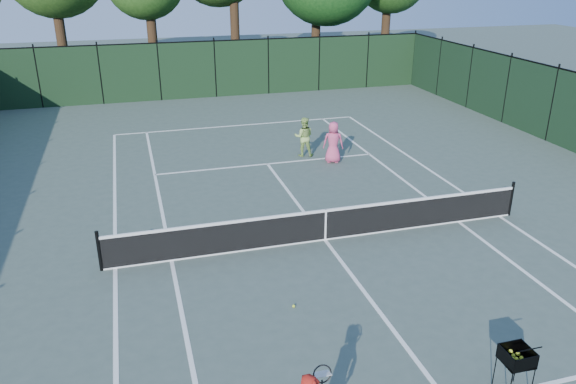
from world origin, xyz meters
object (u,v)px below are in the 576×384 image
object	(u,v)px
player_green	(304,137)
player_pink	(333,142)
ball_hopper	(517,357)
loose_ball_midcourt	(294,306)

from	to	relation	value
player_green	player_pink	bearing A→B (deg)	145.46
ball_hopper	player_green	bearing A→B (deg)	91.12
player_pink	player_green	bearing A→B (deg)	-30.69
player_green	loose_ball_midcourt	bearing A→B (deg)	87.60
player_green	loose_ball_midcourt	world-z (taller)	player_green
player_green	loose_ball_midcourt	xyz separation A→B (m)	(-3.32, -9.78, -0.73)
player_pink	loose_ball_midcourt	bearing A→B (deg)	84.90
ball_hopper	loose_ball_midcourt	size ratio (longest dim) A/B	13.61
ball_hopper	loose_ball_midcourt	world-z (taller)	ball_hopper
player_pink	ball_hopper	distance (m)	12.39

